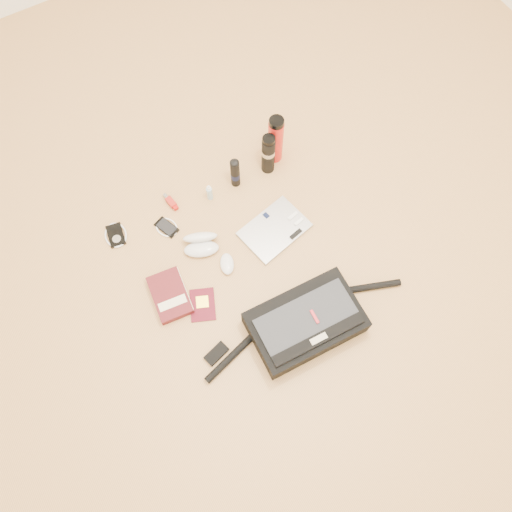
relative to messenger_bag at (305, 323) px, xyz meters
name	(u,v)px	position (x,y,z in m)	size (l,w,h in m)	color
ground	(257,274)	(-0.05, 0.30, -0.06)	(4.00, 4.00, 0.00)	tan
messenger_bag	(305,323)	(0.00, 0.00, 0.00)	(0.91, 0.30, 0.13)	black
laptop	(275,230)	(0.12, 0.44, -0.05)	(0.32, 0.25, 0.03)	#ACABAE
book	(170,295)	(-0.42, 0.39, -0.04)	(0.17, 0.23, 0.04)	#4F1317
passport	(203,305)	(-0.32, 0.29, -0.05)	(0.15, 0.17, 0.01)	#4F0915
mouse	(227,264)	(-0.14, 0.40, -0.04)	(0.09, 0.12, 0.03)	silver
sunglasses_case	(201,243)	(-0.20, 0.53, -0.03)	(0.19, 0.18, 0.09)	silver
ipod	(116,235)	(-0.50, 0.77, -0.05)	(0.11, 0.12, 0.01)	black
phone	(167,227)	(-0.29, 0.69, -0.05)	(0.11, 0.12, 0.01)	black
inhaler	(171,202)	(-0.22, 0.80, -0.04)	(0.04, 0.10, 0.03)	#A42018
spray_bottle	(210,193)	(-0.05, 0.73, -0.01)	(0.03, 0.03, 0.10)	#9DC4D5
aerosol_can	(235,173)	(0.09, 0.74, 0.03)	(0.04, 0.04, 0.18)	black
thermos_black	(268,154)	(0.26, 0.73, 0.06)	(0.06, 0.06, 0.23)	black
thermos_red	(275,140)	(0.32, 0.77, 0.08)	(0.08, 0.08, 0.27)	red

